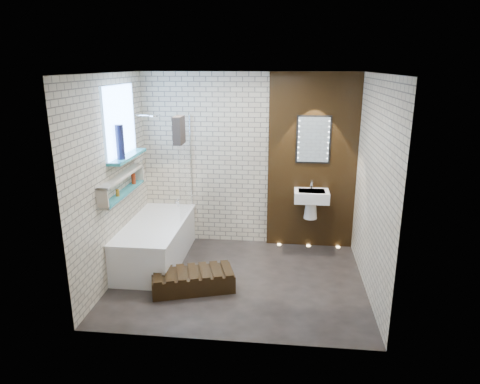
# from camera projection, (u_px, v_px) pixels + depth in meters

# --- Properties ---
(ground) EXTENTS (3.20, 3.20, 0.00)m
(ground) POSITION_uv_depth(u_px,v_px,m) (239.00, 280.00, 5.64)
(ground) COLOR black
(ground) RESTS_ON ground
(room_shell) EXTENTS (3.24, 3.20, 2.60)m
(room_shell) POSITION_uv_depth(u_px,v_px,m) (239.00, 184.00, 5.27)
(room_shell) COLOR #B4A68F
(room_shell) RESTS_ON ground
(walnut_panel) EXTENTS (1.30, 0.06, 2.60)m
(walnut_panel) POSITION_uv_depth(u_px,v_px,m) (312.00, 163.00, 6.38)
(walnut_panel) COLOR black
(walnut_panel) RESTS_ON ground
(clerestory_window) EXTENTS (0.18, 1.00, 0.94)m
(clerestory_window) POSITION_uv_depth(u_px,v_px,m) (121.00, 128.00, 5.59)
(clerestory_window) COLOR #7FADE0
(clerestory_window) RESTS_ON room_shell
(display_niche) EXTENTS (0.14, 1.30, 0.26)m
(display_niche) POSITION_uv_depth(u_px,v_px,m) (123.00, 185.00, 5.60)
(display_niche) COLOR teal
(display_niche) RESTS_ON room_shell
(bathtub) EXTENTS (0.79, 1.74, 0.70)m
(bathtub) POSITION_uv_depth(u_px,v_px,m) (156.00, 242.00, 6.11)
(bathtub) COLOR white
(bathtub) RESTS_ON ground
(bath_screen) EXTENTS (0.01, 0.78, 1.40)m
(bath_screen) POSITION_uv_depth(u_px,v_px,m) (185.00, 167.00, 6.21)
(bath_screen) COLOR white
(bath_screen) RESTS_ON bathtub
(towel) EXTENTS (0.11, 0.28, 0.37)m
(towel) POSITION_uv_depth(u_px,v_px,m) (179.00, 130.00, 5.78)
(towel) COLOR black
(towel) RESTS_ON bath_screen
(shower_head) EXTENTS (0.18, 0.18, 0.02)m
(shower_head) POSITION_uv_depth(u_px,v_px,m) (155.00, 116.00, 6.11)
(shower_head) COLOR silver
(shower_head) RESTS_ON room_shell
(washbasin) EXTENTS (0.50, 0.36, 0.58)m
(washbasin) POSITION_uv_depth(u_px,v_px,m) (311.00, 200.00, 6.34)
(washbasin) COLOR white
(washbasin) RESTS_ON walnut_panel
(led_mirror) EXTENTS (0.50, 0.02, 0.70)m
(led_mirror) POSITION_uv_depth(u_px,v_px,m) (313.00, 140.00, 6.25)
(led_mirror) COLOR black
(led_mirror) RESTS_ON walnut_panel
(walnut_step) EXTENTS (1.09, 0.73, 0.22)m
(walnut_step) POSITION_uv_depth(u_px,v_px,m) (193.00, 281.00, 5.38)
(walnut_step) COLOR black
(walnut_step) RESTS_ON ground
(niche_bottles) EXTENTS (0.06, 0.64, 0.15)m
(niche_bottles) POSITION_uv_depth(u_px,v_px,m) (130.00, 182.00, 5.85)
(niche_bottles) COLOR #9C6118
(niche_bottles) RESTS_ON display_niche
(sill_vases) EXTENTS (0.10, 0.10, 0.43)m
(sill_vases) POSITION_uv_depth(u_px,v_px,m) (120.00, 142.00, 5.39)
(sill_vases) COLOR #131635
(sill_vases) RESTS_ON clerestory_window
(floor_uplights) EXTENTS (0.96, 0.06, 0.01)m
(floor_uplights) POSITION_uv_depth(u_px,v_px,m) (308.00, 246.00, 6.68)
(floor_uplights) COLOR #FFD899
(floor_uplights) RESTS_ON ground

